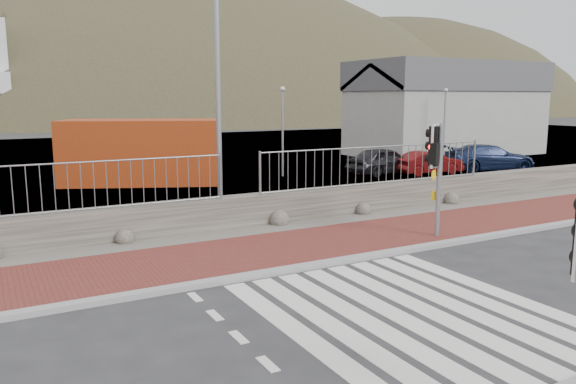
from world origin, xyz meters
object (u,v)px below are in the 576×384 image
streetlight (223,58)px  car_c (489,158)px  traffic_signal_far (440,156)px  car_b (429,163)px  car_a (384,161)px  shipping_container (142,152)px

streetlight → car_c: size_ratio=1.86×
traffic_signal_far → car_c: bearing=-167.9°
car_b → car_c: size_ratio=0.74×
streetlight → car_a: bearing=53.7°
car_a → car_c: bearing=-107.6°
streetlight → shipping_container: bearing=115.1°
traffic_signal_far → car_a: 12.45m
traffic_signal_far → car_b: 12.79m
car_c → streetlight: bearing=125.9°
traffic_signal_far → car_a: traffic_signal_far is taller
streetlight → shipping_container: (-0.15, 8.88, -3.37)m
streetlight → car_c: bearing=40.0°
car_a → car_b: (1.89, -1.00, -0.10)m
shipping_container → car_b: size_ratio=1.94×
streetlight → car_b: streetlight is taller
car_a → car_c: size_ratio=0.85×
streetlight → shipping_container: streetlight is taller
car_a → streetlight: bearing=117.0°
shipping_container → car_b: (12.67, -3.82, -0.80)m
traffic_signal_far → car_b: bearing=-156.5°
traffic_signal_far → car_c: (12.00, 9.02, -1.52)m
streetlight → car_c: 17.21m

